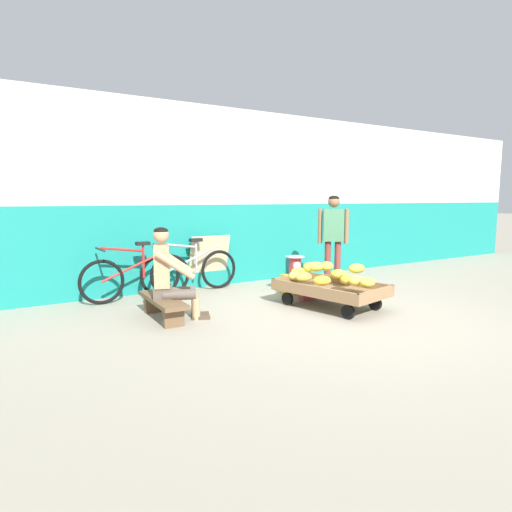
{
  "coord_description": "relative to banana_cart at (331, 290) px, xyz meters",
  "views": [
    {
      "loc": [
        -3.8,
        -3.76,
        1.49
      ],
      "look_at": [
        -0.87,
        0.98,
        0.75
      ],
      "focal_mm": 30.68,
      "sensor_mm": 36.0,
      "label": 1
    }
  ],
  "objects": [
    {
      "name": "back_wall",
      "position": [
        -0.15,
        2.35,
        1.26
      ],
      "size": [
        16.0,
        0.3,
        2.99
      ],
      "color": "#19847A",
      "rests_on": "ground"
    },
    {
      "name": "ground_plane",
      "position": [
        -0.15,
        -0.68,
        -0.24
      ],
      "size": [
        80.0,
        80.0,
        0.0
      ],
      "primitive_type": "plane",
      "color": "gray"
    },
    {
      "name": "shopping_bag",
      "position": [
        -0.01,
        0.52,
        -0.12
      ],
      "size": [
        0.18,
        0.12,
        0.24
      ],
      "primitive_type": "cube",
      "color": "#D13D4C",
      "rests_on": "ground"
    },
    {
      "name": "sign_board",
      "position": [
        -0.79,
        2.17,
        0.2
      ],
      "size": [
        0.7,
        0.25,
        0.88
      ],
      "color": "#C6B289",
      "rests_on": "ground"
    },
    {
      "name": "customer_adult",
      "position": [
        0.82,
        0.9,
        0.71
      ],
      "size": [
        0.4,
        0.35,
        1.53
      ],
      "color": "brown",
      "rests_on": "ground"
    },
    {
      "name": "vendor_seated",
      "position": [
        -2.07,
        0.62,
        0.33
      ],
      "size": [
        0.74,
        0.61,
        1.14
      ],
      "color": "tan",
      "rests_on": "ground"
    },
    {
      "name": "banana_pile",
      "position": [
        -0.05,
        0.01,
        0.23
      ],
      "size": [
        0.85,
        1.35,
        0.27
      ],
      "color": "gold",
      "rests_on": "banana_cart"
    },
    {
      "name": "low_bench",
      "position": [
        -2.15,
        0.65,
        -0.04
      ],
      "size": [
        0.34,
        1.11,
        0.27
      ],
      "color": "brown",
      "rests_on": "ground"
    },
    {
      "name": "bicycle_far_left",
      "position": [
        -1.23,
        1.93,
        0.11
      ],
      "size": [
        1.66,
        0.48,
        0.86
      ],
      "color": "black",
      "rests_on": "ground"
    },
    {
      "name": "weighing_scale",
      "position": [
        0.12,
        0.98,
        0.21
      ],
      "size": [
        0.3,
        0.3,
        0.29
      ],
      "color": "#28282D",
      "rests_on": "plastic_crate"
    },
    {
      "name": "bicycle_near_left",
      "position": [
        -2.11,
        1.85,
        0.11
      ],
      "size": [
        1.66,
        0.48,
        0.86
      ],
      "color": "black",
      "rests_on": "ground"
    },
    {
      "name": "plastic_crate",
      "position": [
        0.12,
        0.98,
        -0.09
      ],
      "size": [
        0.36,
        0.28,
        0.3
      ],
      "color": "gold",
      "rests_on": "ground"
    },
    {
      "name": "banana_cart",
      "position": [
        0.0,
        0.0,
        0.0
      ],
      "size": [
        1.13,
        1.59,
        0.36
      ],
      "color": "#8E6B47",
      "rests_on": "ground"
    }
  ]
}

